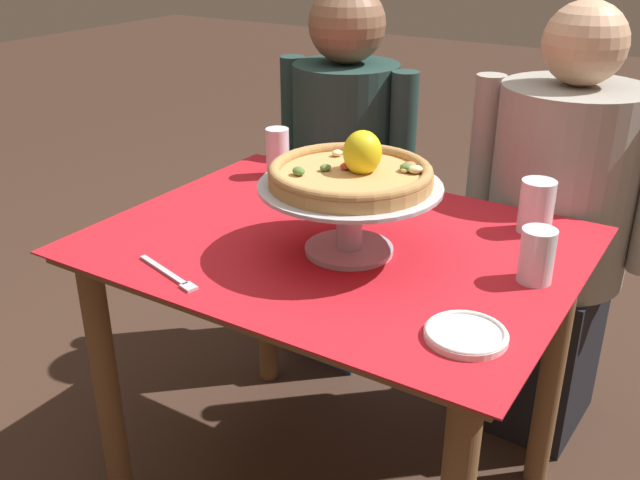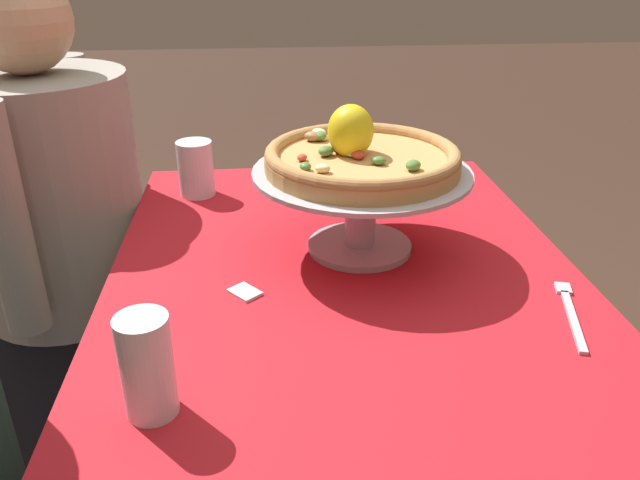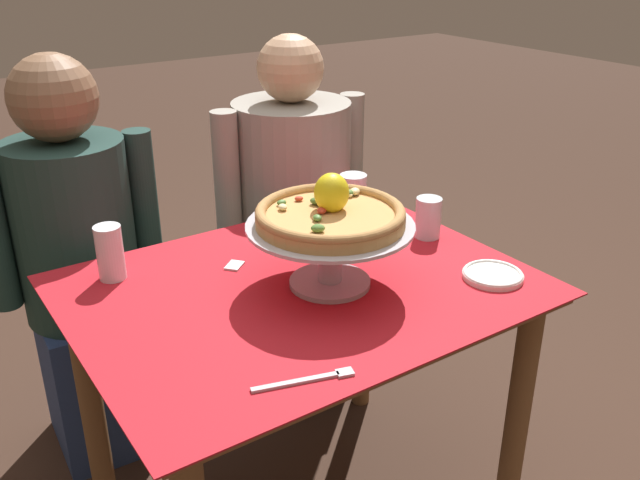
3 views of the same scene
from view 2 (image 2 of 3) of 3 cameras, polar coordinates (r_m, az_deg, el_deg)
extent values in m
cylinder|color=brown|center=(1.73, 10.72, -5.85)|extent=(0.06, 0.06, 0.70)
cylinder|color=brown|center=(1.68, -11.18, -6.96)|extent=(0.06, 0.06, 0.70)
cube|color=brown|center=(1.11, 2.10, -2.96)|extent=(1.00, 0.77, 0.02)
cube|color=red|center=(1.10, 2.11, -2.30)|extent=(1.04, 0.81, 0.00)
cylinder|color=#B7B7C1|center=(1.15, 3.62, -0.53)|extent=(0.19, 0.19, 0.01)
cylinder|color=#B7B7C1|center=(1.12, 3.72, 2.79)|extent=(0.06, 0.06, 0.13)
cylinder|color=#B7B7C1|center=(1.10, 3.83, 6.19)|extent=(0.38, 0.38, 0.01)
cylinder|color=tan|center=(1.09, 3.85, 7.01)|extent=(0.34, 0.34, 0.03)
torus|color=#AF7D47|center=(1.09, 3.88, 7.84)|extent=(0.34, 0.34, 0.02)
ellipsoid|color=beige|center=(1.19, -0.09, 9.73)|extent=(0.04, 0.04, 0.02)
ellipsoid|color=#C63D28|center=(1.07, 3.47, 7.76)|extent=(0.03, 0.03, 0.01)
ellipsoid|color=#996B42|center=(1.16, -0.72, 9.42)|extent=(0.04, 0.04, 0.02)
ellipsoid|color=beige|center=(1.17, 0.29, 9.30)|extent=(0.02, 0.03, 0.01)
ellipsoid|color=#C63D28|center=(1.06, -1.65, 7.52)|extent=(0.03, 0.02, 0.01)
ellipsoid|color=beige|center=(1.00, 0.23, 6.54)|extent=(0.03, 0.03, 0.01)
ellipsoid|color=#4C7533|center=(1.02, 8.48, 6.76)|extent=(0.04, 0.04, 0.02)
ellipsoid|color=#4C7533|center=(1.08, 0.55, 8.11)|extent=(0.04, 0.04, 0.02)
ellipsoid|color=beige|center=(1.08, 2.89, 7.90)|extent=(0.03, 0.03, 0.01)
ellipsoid|color=#4C7533|center=(1.01, -1.34, 6.72)|extent=(0.02, 0.02, 0.01)
ellipsoid|color=#4C7533|center=(1.04, 5.36, 7.22)|extent=(0.03, 0.03, 0.01)
ellipsoid|color=#4C7533|center=(1.17, 0.01, 9.45)|extent=(0.03, 0.03, 0.02)
ellipsoid|color=#C63D28|center=(1.10, 1.54, 8.25)|extent=(0.03, 0.03, 0.01)
ellipsoid|color=yellow|center=(1.09, 2.80, 9.88)|extent=(0.10, 0.10, 0.09)
cylinder|color=white|center=(0.77, -15.47, -11.01)|extent=(0.06, 0.06, 0.13)
cylinder|color=silver|center=(0.80, -15.11, -13.42)|extent=(0.06, 0.06, 0.05)
cylinder|color=silver|center=(1.47, -1.63, 7.56)|extent=(0.07, 0.07, 0.11)
cylinder|color=silver|center=(1.48, -1.63, 7.02)|extent=(0.06, 0.06, 0.08)
cylinder|color=white|center=(1.40, -11.24, 6.40)|extent=(0.08, 0.08, 0.12)
cylinder|color=silver|center=(1.42, -11.11, 5.05)|extent=(0.07, 0.07, 0.05)
cylinder|color=white|center=(1.50, 8.87, 5.58)|extent=(0.14, 0.14, 0.01)
torus|color=white|center=(1.49, 8.89, 5.80)|extent=(0.14, 0.14, 0.01)
cube|color=#B7B7C1|center=(1.01, 22.06, -6.81)|extent=(0.16, 0.06, 0.01)
cube|color=#B7B7C1|center=(1.10, 21.25, -4.14)|extent=(0.04, 0.03, 0.01)
cube|color=white|center=(1.02, -6.86, -4.73)|extent=(0.06, 0.06, 0.00)
cube|color=black|center=(1.71, -20.17, -11.99)|extent=(0.30, 0.33, 0.48)
cylinder|color=gray|center=(1.47, -23.12, 3.64)|extent=(0.39, 0.39, 0.52)
sphere|color=tan|center=(1.39, -25.82, 17.58)|extent=(0.20, 0.20, 0.20)
cylinder|color=gray|center=(1.27, -26.64, 1.34)|extent=(0.08, 0.08, 0.44)
cylinder|color=gray|center=(1.66, -20.88, 7.89)|extent=(0.08, 0.08, 0.44)
camera|label=1|loc=(2.18, 37.28, 25.02)|focal=39.95mm
camera|label=3|loc=(1.37, 81.64, 15.10)|focal=38.64mm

